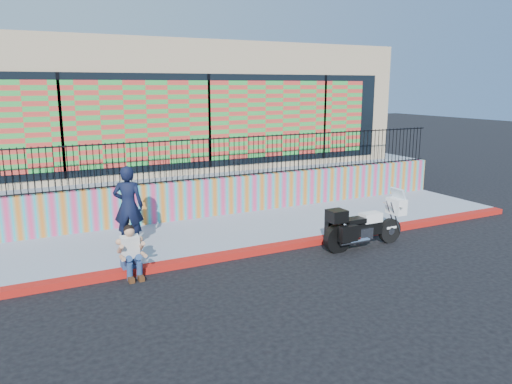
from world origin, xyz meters
TOP-DOWN VIEW (x-y plane):
  - ground at (0.00, 0.00)m, footprint 90.00×90.00m
  - red_curb at (0.00, 0.00)m, footprint 16.00×0.30m
  - sidewalk at (0.00, 1.65)m, footprint 16.00×3.00m
  - mural_wall at (0.00, 3.25)m, footprint 16.00×0.20m
  - metal_fence at (0.00, 3.25)m, footprint 15.80×0.04m
  - elevated_platform at (0.00, 8.35)m, footprint 16.00×10.00m
  - storefront_building at (0.00, 8.13)m, footprint 14.00×8.06m
  - police_motorcycle at (2.03, -0.77)m, footprint 2.24×0.74m
  - police_officer at (-3.11, 1.59)m, footprint 0.83×0.71m
  - seated_man at (-3.47, -0.11)m, footprint 0.54×0.71m

SIDE VIEW (x-z plane):
  - ground at x=0.00m, z-range 0.00..0.00m
  - red_curb at x=0.00m, z-range 0.00..0.15m
  - sidewalk at x=0.00m, z-range 0.00..0.15m
  - seated_man at x=-3.47m, z-range -0.08..0.98m
  - police_motorcycle at x=2.03m, z-range -0.11..1.28m
  - elevated_platform at x=0.00m, z-range 0.00..1.25m
  - mural_wall at x=0.00m, z-range 0.15..1.25m
  - police_officer at x=-3.11m, z-range 0.15..2.08m
  - metal_fence at x=0.00m, z-range 1.25..2.45m
  - storefront_building at x=0.00m, z-range 1.25..5.25m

